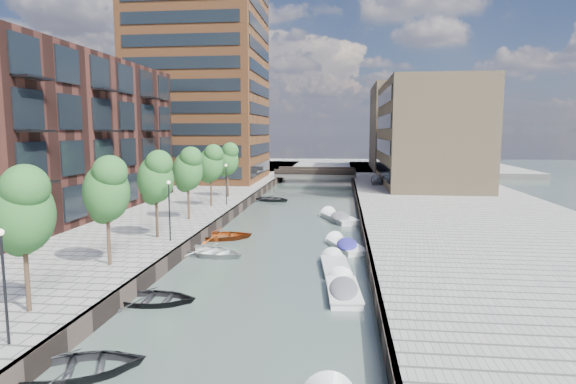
% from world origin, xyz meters
% --- Properties ---
extents(water, '(300.00, 300.00, 0.00)m').
position_xyz_m(water, '(0.00, 40.00, 0.00)').
color(water, '#38473F').
rests_on(water, ground).
extents(quay_right, '(20.00, 140.00, 1.00)m').
position_xyz_m(quay_right, '(16.00, 40.00, 0.50)').
color(quay_right, gray).
rests_on(quay_right, ground).
extents(quay_wall_left, '(0.25, 140.00, 1.00)m').
position_xyz_m(quay_wall_left, '(-6.10, 40.00, 0.50)').
color(quay_wall_left, '#332823').
rests_on(quay_wall_left, ground).
extents(quay_wall_right, '(0.25, 140.00, 1.00)m').
position_xyz_m(quay_wall_right, '(6.10, 40.00, 0.50)').
color(quay_wall_right, '#332823').
rests_on(quay_wall_right, ground).
extents(far_closure, '(80.00, 40.00, 1.00)m').
position_xyz_m(far_closure, '(0.00, 100.00, 0.50)').
color(far_closure, gray).
rests_on(far_closure, ground).
extents(apartment_block, '(8.00, 38.00, 14.00)m').
position_xyz_m(apartment_block, '(-20.00, 30.00, 8.00)').
color(apartment_block, black).
rests_on(apartment_block, quay_left).
extents(tower, '(18.00, 18.00, 30.00)m').
position_xyz_m(tower, '(-17.00, 65.00, 16.00)').
color(tower, brown).
rests_on(tower, quay_left).
extents(tan_block_near, '(12.00, 25.00, 14.00)m').
position_xyz_m(tan_block_near, '(16.00, 62.00, 8.00)').
color(tan_block_near, '#8D7556').
rests_on(tan_block_near, quay_right).
extents(tan_block_far, '(12.00, 20.00, 16.00)m').
position_xyz_m(tan_block_far, '(16.00, 88.00, 9.00)').
color(tan_block_far, '#8D7556').
rests_on(tan_block_far, quay_right).
extents(bridge, '(13.00, 6.00, 1.30)m').
position_xyz_m(bridge, '(0.00, 72.00, 1.39)').
color(bridge, gray).
rests_on(bridge, ground).
extents(tree_1, '(2.50, 2.50, 5.95)m').
position_xyz_m(tree_1, '(-8.50, 11.00, 5.31)').
color(tree_1, '#382619').
rests_on(tree_1, quay_left).
extents(tree_2, '(2.50, 2.50, 5.95)m').
position_xyz_m(tree_2, '(-8.50, 18.00, 5.31)').
color(tree_2, '#382619').
rests_on(tree_2, quay_left).
extents(tree_3, '(2.50, 2.50, 5.95)m').
position_xyz_m(tree_3, '(-8.50, 25.00, 5.31)').
color(tree_3, '#382619').
rests_on(tree_3, quay_left).
extents(tree_4, '(2.50, 2.50, 5.95)m').
position_xyz_m(tree_4, '(-8.50, 32.00, 5.31)').
color(tree_4, '#382619').
rests_on(tree_4, quay_left).
extents(tree_5, '(2.50, 2.50, 5.95)m').
position_xyz_m(tree_5, '(-8.50, 39.00, 5.31)').
color(tree_5, '#382619').
rests_on(tree_5, quay_left).
extents(tree_6, '(2.50, 2.50, 5.95)m').
position_xyz_m(tree_6, '(-8.50, 46.00, 5.31)').
color(tree_6, '#382619').
rests_on(tree_6, quay_left).
extents(lamp_0, '(0.24, 0.24, 4.12)m').
position_xyz_m(lamp_0, '(-7.20, 8.00, 3.51)').
color(lamp_0, black).
rests_on(lamp_0, quay_left).
extents(lamp_1, '(0.24, 0.24, 4.12)m').
position_xyz_m(lamp_1, '(-7.20, 24.00, 3.51)').
color(lamp_1, black).
rests_on(lamp_1, quay_left).
extents(lamp_2, '(0.24, 0.24, 4.12)m').
position_xyz_m(lamp_2, '(-7.20, 40.00, 3.51)').
color(lamp_2, black).
rests_on(lamp_2, quay_left).
extents(sloop_0, '(4.50, 3.32, 0.90)m').
position_xyz_m(sloop_0, '(-4.85, 15.06, 0.00)').
color(sloop_0, black).
rests_on(sloop_0, ground).
extents(sloop_1, '(5.51, 4.82, 0.95)m').
position_xyz_m(sloop_1, '(-4.71, 8.05, 0.00)').
color(sloop_1, black).
rests_on(sloop_1, ground).
extents(sloop_2, '(5.55, 4.57, 1.00)m').
position_xyz_m(sloop_2, '(-4.97, 29.20, 0.00)').
color(sloop_2, '#973A10').
rests_on(sloop_2, ground).
extents(sloop_3, '(5.76, 4.94, 1.00)m').
position_xyz_m(sloop_3, '(-4.40, 24.19, 0.00)').
color(sloop_3, silver).
rests_on(sloop_3, ground).
extents(sloop_4, '(5.47, 4.73, 0.95)m').
position_xyz_m(sloop_4, '(-4.11, 49.93, 0.00)').
color(sloop_4, black).
rests_on(sloop_4, ground).
extents(motorboat_1, '(1.98, 4.77, 1.55)m').
position_xyz_m(motorboat_1, '(4.46, 17.58, 0.19)').
color(motorboat_1, white).
rests_on(motorboat_1, ground).
extents(motorboat_2, '(2.02, 4.68, 1.51)m').
position_xyz_m(motorboat_2, '(3.96, 22.31, 0.09)').
color(motorboat_2, silver).
rests_on(motorboat_2, ground).
extents(motorboat_3, '(3.17, 4.83, 1.53)m').
position_xyz_m(motorboat_3, '(4.59, 27.32, 0.19)').
color(motorboat_3, white).
rests_on(motorboat_3, ground).
extents(motorboat_4, '(3.90, 5.65, 1.79)m').
position_xyz_m(motorboat_4, '(3.97, 38.26, 0.22)').
color(motorboat_4, silver).
rests_on(motorboat_4, ground).
extents(car, '(1.62, 3.82, 1.29)m').
position_xyz_m(car, '(9.19, 61.58, 1.64)').
color(car, gray).
rests_on(car, quay_right).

